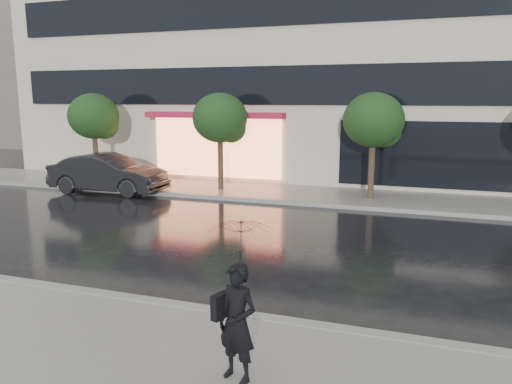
% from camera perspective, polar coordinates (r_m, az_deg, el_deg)
% --- Properties ---
extents(ground, '(120.00, 120.00, 0.00)m').
position_cam_1_polar(ground, '(10.50, -10.40, -10.50)').
color(ground, black).
rests_on(ground, ground).
extents(sidewalk_near, '(60.00, 4.50, 0.12)m').
position_cam_1_polar(sidewalk_near, '(8.07, -22.31, -17.46)').
color(sidewalk_near, slate).
rests_on(sidewalk_near, ground).
extents(sidewalk_far, '(60.00, 3.50, 0.12)m').
position_cam_1_polar(sidewalk_far, '(19.72, 4.30, -0.20)').
color(sidewalk_far, slate).
rests_on(sidewalk_far, ground).
extents(curb_near, '(60.00, 0.25, 0.14)m').
position_cam_1_polar(curb_near, '(9.68, -13.37, -12.04)').
color(curb_near, gray).
rests_on(curb_near, ground).
extents(curb_far, '(60.00, 0.25, 0.14)m').
position_cam_1_polar(curb_far, '(18.07, 2.88, -1.15)').
color(curb_far, gray).
rests_on(curb_far, ground).
extents(bg_building_left, '(14.00, 10.00, 12.00)m').
position_cam_1_polar(bg_building_left, '(47.72, -25.20, 12.34)').
color(bg_building_left, '#59544F').
rests_on(bg_building_left, ground).
extents(tree_far_west, '(2.20, 2.20, 3.99)m').
position_cam_1_polar(tree_far_west, '(23.14, -17.90, 8.06)').
color(tree_far_west, '#33261C').
rests_on(tree_far_west, ground).
extents(tree_mid_west, '(2.20, 2.20, 3.99)m').
position_cam_1_polar(tree_mid_west, '(20.13, -3.94, 8.23)').
color(tree_mid_west, '#33261C').
rests_on(tree_mid_west, ground).
extents(tree_mid_east, '(2.20, 2.20, 3.99)m').
position_cam_1_polar(tree_mid_east, '(18.63, 13.47, 7.78)').
color(tree_mid_east, '#33261C').
rests_on(tree_mid_east, ground).
extents(parked_car, '(4.80, 1.74, 1.57)m').
position_cam_1_polar(parked_car, '(20.90, -16.54, 2.02)').
color(parked_car, black).
rests_on(parked_car, ground).
extents(pedestrian_with_umbrella, '(1.03, 1.04, 2.17)m').
position_cam_1_polar(pedestrian_with_umbrella, '(6.40, -1.99, -9.96)').
color(pedestrian_with_umbrella, black).
rests_on(pedestrian_with_umbrella, sidewalk_near).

